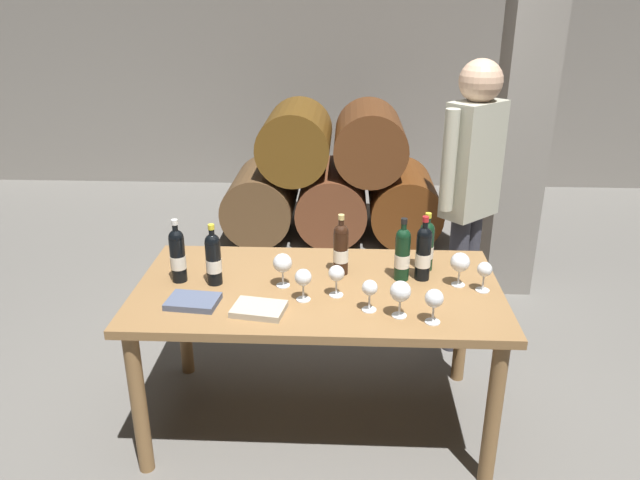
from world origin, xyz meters
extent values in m
plane|color=#66635E|center=(0.00, 0.00, 0.00)|extent=(14.00, 14.00, 0.00)
cube|color=gray|center=(0.00, 4.20, 1.40)|extent=(10.00, 0.24, 2.80)
cylinder|color=brown|center=(-0.63, 2.60, 0.30)|extent=(0.60, 0.90, 0.60)
cylinder|color=brown|center=(0.00, 2.60, 0.30)|extent=(0.60, 0.90, 0.60)
cylinder|color=#5E3011|center=(0.63, 2.60, 0.30)|extent=(0.60, 0.90, 0.60)
cylinder|color=brown|center=(-0.32, 2.60, 0.85)|extent=(0.60, 0.90, 0.60)
cylinder|color=#5B3117|center=(0.32, 2.60, 0.85)|extent=(0.60, 0.90, 0.60)
cube|color=gray|center=(1.30, 1.60, 1.30)|extent=(0.32, 0.32, 2.60)
cube|color=olive|center=(0.00, 0.00, 0.74)|extent=(1.70, 0.90, 0.04)
cylinder|color=olive|center=(-0.77, -0.39, 0.36)|extent=(0.07, 0.07, 0.72)
cylinder|color=olive|center=(0.77, -0.39, 0.36)|extent=(0.07, 0.07, 0.72)
cylinder|color=olive|center=(-0.77, 0.39, 0.36)|extent=(0.07, 0.07, 0.72)
cylinder|color=olive|center=(0.77, 0.39, 0.36)|extent=(0.07, 0.07, 0.72)
cylinder|color=black|center=(0.10, 0.14, 0.87)|extent=(0.07, 0.07, 0.21)
sphere|color=black|center=(0.10, 0.14, 0.98)|extent=(0.07, 0.07, 0.07)
cylinder|color=black|center=(0.10, 0.14, 1.01)|extent=(0.03, 0.03, 0.07)
cylinder|color=tan|center=(0.10, 0.14, 1.05)|extent=(0.03, 0.03, 0.02)
cylinder|color=silver|center=(0.10, 0.14, 0.86)|extent=(0.07, 0.07, 0.06)
cylinder|color=black|center=(0.39, 0.09, 0.87)|extent=(0.07, 0.07, 0.22)
sphere|color=black|center=(0.39, 0.09, 0.98)|extent=(0.07, 0.07, 0.07)
cylinder|color=black|center=(0.39, 0.09, 1.01)|extent=(0.03, 0.03, 0.07)
cylinder|color=black|center=(0.39, 0.09, 1.06)|extent=(0.03, 0.03, 0.02)
cylinder|color=silver|center=(0.39, 0.09, 0.86)|extent=(0.07, 0.07, 0.06)
cylinder|color=black|center=(-0.49, 0.01, 0.86)|extent=(0.07, 0.07, 0.21)
sphere|color=black|center=(-0.49, 0.01, 0.97)|extent=(0.07, 0.07, 0.07)
cylinder|color=black|center=(-0.49, 0.01, 1.00)|extent=(0.03, 0.03, 0.07)
cylinder|color=gold|center=(-0.49, 0.01, 1.04)|extent=(0.03, 0.03, 0.02)
cylinder|color=silver|center=(-0.49, 0.01, 0.85)|extent=(0.07, 0.07, 0.06)
cylinder|color=black|center=(0.49, 0.10, 0.87)|extent=(0.07, 0.07, 0.22)
sphere|color=black|center=(0.49, 0.10, 0.99)|extent=(0.07, 0.07, 0.07)
cylinder|color=black|center=(0.49, 0.10, 1.02)|extent=(0.03, 0.03, 0.07)
cylinder|color=#B21E23|center=(0.49, 0.10, 1.06)|extent=(0.03, 0.03, 0.03)
cylinder|color=silver|center=(0.49, 0.10, 0.86)|extent=(0.07, 0.07, 0.07)
cylinder|color=black|center=(-0.66, 0.03, 0.87)|extent=(0.07, 0.07, 0.22)
sphere|color=black|center=(-0.66, 0.03, 0.98)|extent=(0.07, 0.07, 0.07)
cylinder|color=black|center=(-0.66, 0.03, 1.01)|extent=(0.03, 0.03, 0.07)
cylinder|color=silver|center=(-0.66, 0.03, 1.06)|extent=(0.03, 0.03, 0.02)
cylinder|color=silver|center=(-0.66, 0.03, 0.86)|extent=(0.07, 0.07, 0.06)
cylinder|color=black|center=(0.52, 0.21, 0.86)|extent=(0.07, 0.07, 0.21)
sphere|color=black|center=(0.52, 0.21, 0.97)|extent=(0.07, 0.07, 0.07)
cylinder|color=black|center=(0.52, 0.21, 1.00)|extent=(0.03, 0.03, 0.06)
cylinder|color=gold|center=(0.52, 0.21, 1.04)|extent=(0.03, 0.03, 0.02)
cylinder|color=silver|center=(0.52, 0.21, 0.85)|extent=(0.07, 0.07, 0.06)
cylinder|color=white|center=(0.66, 0.04, 0.76)|extent=(0.06, 0.06, 0.00)
cylinder|color=white|center=(0.66, 0.04, 0.80)|extent=(0.01, 0.01, 0.07)
sphere|color=white|center=(0.66, 0.04, 0.88)|extent=(0.09, 0.09, 0.09)
cylinder|color=white|center=(-0.16, -0.01, 0.76)|extent=(0.06, 0.06, 0.00)
cylinder|color=white|center=(-0.16, -0.01, 0.80)|extent=(0.01, 0.01, 0.07)
sphere|color=white|center=(-0.16, -0.01, 0.88)|extent=(0.09, 0.09, 0.09)
cylinder|color=white|center=(0.49, -0.32, 0.76)|extent=(0.06, 0.06, 0.00)
cylinder|color=white|center=(0.49, -0.32, 0.80)|extent=(0.01, 0.01, 0.07)
sphere|color=white|center=(0.49, -0.32, 0.87)|extent=(0.08, 0.08, 0.08)
cylinder|color=white|center=(0.23, -0.22, 0.76)|extent=(0.06, 0.06, 0.00)
cylinder|color=white|center=(0.23, -0.22, 0.80)|extent=(0.01, 0.01, 0.07)
sphere|color=white|center=(0.23, -0.22, 0.87)|extent=(0.07, 0.07, 0.07)
cylinder|color=white|center=(0.76, -0.01, 0.76)|extent=(0.06, 0.06, 0.00)
cylinder|color=white|center=(0.76, -0.01, 0.80)|extent=(0.01, 0.01, 0.07)
sphere|color=white|center=(0.76, -0.01, 0.87)|extent=(0.07, 0.07, 0.07)
cylinder|color=white|center=(-0.06, -0.14, 0.76)|extent=(0.06, 0.06, 0.00)
cylinder|color=white|center=(-0.06, -0.14, 0.80)|extent=(0.01, 0.01, 0.07)
sphere|color=white|center=(-0.06, -0.14, 0.87)|extent=(0.08, 0.08, 0.08)
cylinder|color=white|center=(0.09, -0.09, 0.76)|extent=(0.06, 0.06, 0.00)
cylinder|color=white|center=(0.09, -0.09, 0.80)|extent=(0.01, 0.01, 0.07)
sphere|color=white|center=(0.09, -0.09, 0.87)|extent=(0.07, 0.07, 0.07)
cylinder|color=white|center=(0.36, -0.27, 0.76)|extent=(0.06, 0.06, 0.00)
cylinder|color=white|center=(0.36, -0.27, 0.80)|extent=(0.01, 0.01, 0.07)
sphere|color=white|center=(0.36, -0.27, 0.88)|extent=(0.09, 0.09, 0.09)
cube|color=#4C5670|center=(-0.54, -0.20, 0.77)|extent=(0.24, 0.18, 0.03)
cube|color=#B2A893|center=(-0.24, -0.26, 0.77)|extent=(0.24, 0.19, 0.03)
cylinder|color=#383842|center=(0.86, 0.79, 0.43)|extent=(0.11, 0.11, 0.85)
cylinder|color=#383842|center=(0.78, 0.71, 0.43)|extent=(0.11, 0.11, 0.85)
cube|color=#B2B29E|center=(0.82, 0.75, 1.17)|extent=(0.36, 0.35, 0.64)
cylinder|color=#B2B29E|center=(0.97, 0.89, 1.21)|extent=(0.08, 0.08, 0.54)
cylinder|color=#B2B29E|center=(0.66, 0.61, 1.21)|extent=(0.08, 0.08, 0.54)
sphere|color=tan|center=(0.82, 0.75, 1.60)|extent=(0.23, 0.23, 0.23)
camera|label=1|loc=(0.12, -2.56, 2.05)|focal=34.39mm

